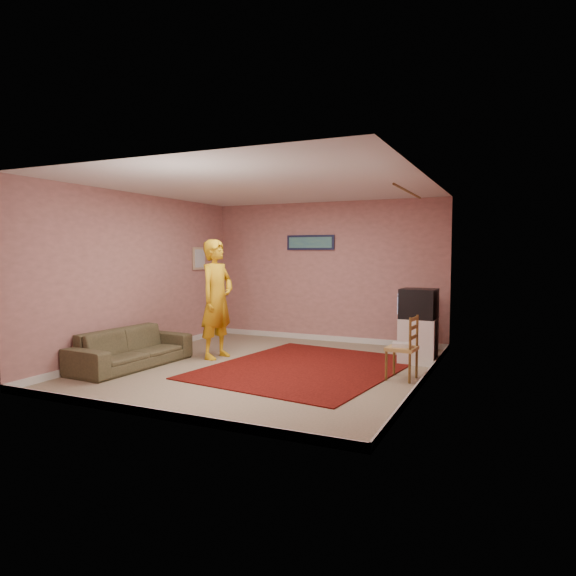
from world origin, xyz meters
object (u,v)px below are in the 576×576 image
at_px(chair_a, 415,315).
at_px(sofa, 132,348).
at_px(person, 217,299).
at_px(tv_cabinet, 418,341).
at_px(chair_b, 402,340).
at_px(crt_tv, 418,304).

height_order(chair_a, sofa, chair_a).
distance_m(chair_a, person, 3.33).
height_order(tv_cabinet, chair_b, chair_b).
xyz_separation_m(chair_b, sofa, (-3.74, -0.89, -0.24)).
relative_size(tv_cabinet, crt_tv, 1.24).
bearing_deg(person, tv_cabinet, -66.84).
xyz_separation_m(crt_tv, chair_a, (-0.23, 0.95, -0.29)).
relative_size(chair_b, person, 0.25).
distance_m(crt_tv, chair_a, 1.02).
xyz_separation_m(chair_a, chair_b, (0.22, -2.05, -0.09)).
distance_m(crt_tv, chair_b, 1.17).
relative_size(chair_a, chair_b, 1.18).
bearing_deg(chair_b, chair_a, -168.98).
bearing_deg(sofa, chair_a, -46.56).
height_order(chair_b, sofa, chair_b).
xyz_separation_m(tv_cabinet, person, (-2.96, -0.94, 0.60)).
bearing_deg(chair_a, sofa, -128.85).
height_order(tv_cabinet, person, person).
distance_m(tv_cabinet, crt_tv, 0.56).
xyz_separation_m(crt_tv, chair_b, (-0.01, -1.11, -0.38)).
bearing_deg(crt_tv, chair_a, 105.81).
bearing_deg(sofa, person, -33.25).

